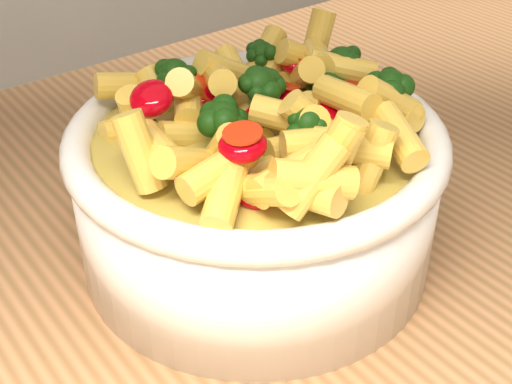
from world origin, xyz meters
TOP-DOWN VIEW (x-y plane):
  - table at (0.00, 0.00)m, footprint 1.20×0.80m
  - serving_bowl at (-0.11, 0.00)m, footprint 0.27×0.27m
  - pasta_salad at (-0.11, 0.00)m, footprint 0.21×0.21m

SIDE VIEW (x-z plane):
  - table at x=0.00m, z-range 0.35..1.25m
  - serving_bowl at x=-0.11m, z-range 0.90..1.02m
  - pasta_salad at x=-0.11m, z-range 1.01..1.05m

